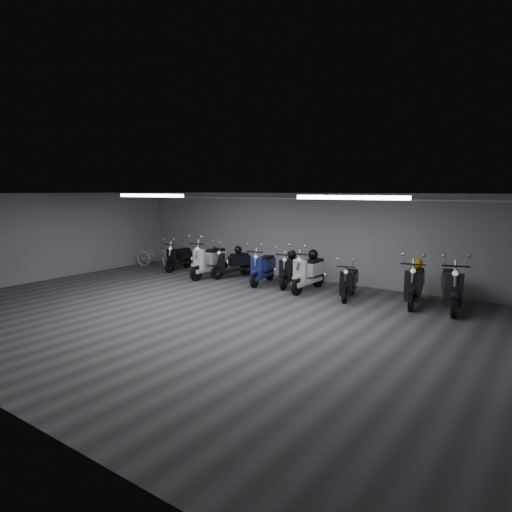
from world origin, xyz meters
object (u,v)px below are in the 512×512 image
Objects in this scene: scooter_7 at (349,277)px; scooter_8 at (415,278)px; scooter_9 at (452,281)px; scooter_6 at (308,267)px; helmet_1 at (313,254)px; helmet_2 at (238,250)px; helmet_3 at (292,255)px; scooter_5 at (289,265)px; scooter_4 at (263,263)px; scooter_1 at (178,253)px; bicycle at (156,252)px; helmet_0 at (417,264)px; scooter_2 at (209,255)px; scooter_3 at (232,259)px.

scooter_8 is (1.62, 0.34, 0.12)m from scooter_7.
scooter_6 is at bearing 165.96° from scooter_9.
helmet_1 is 1.13× the size of helmet_2.
helmet_3 is (2.11, -0.05, 0.02)m from helmet_2.
helmet_2 is at bearing 169.93° from scooter_6.
scooter_5 is 5.89× the size of helmet_1.
scooter_4 reaches higher than scooter_7.
scooter_1 is at bearing -179.70° from helmet_1.
bicycle is at bearing 178.30° from scooter_6.
scooter_4 is 4.97m from bicycle.
scooter_8 is (2.95, 0.14, -0.01)m from scooter_6.
scooter_8 is 6.49× the size of helmet_1.
scooter_4 reaches higher than helmet_3.
scooter_9 is 1.00m from helmet_0.
helmet_1 reaches higher than helmet_2.
scooter_6 is (3.67, 0.11, -0.02)m from scooter_2.
scooter_5 reaches higher than helmet_1.
scooter_5 is 5.91× the size of helmet_0.
scooter_5 is at bearing 168.64° from scooter_8.
scooter_5 is (2.25, -0.06, 0.01)m from scooter_3.
helmet_1 reaches higher than helmet_3.
scooter_9 is 7.14× the size of helmet_3.
scooter_3 reaches higher than helmet_1.
scooter_5 is at bearing 19.19° from scooter_3.
scooter_3 is (0.64, 0.43, -0.11)m from scooter_2.
scooter_2 is at bearing 172.57° from scooter_8.
scooter_2 is at bearing -168.08° from helmet_3.
helmet_1 is (0.78, 0.01, 0.39)m from scooter_5.
helmet_1 is (3.67, 0.38, 0.29)m from scooter_2.
scooter_9 is at bearing 19.26° from scooter_3.
scooter_5 is 0.88m from helmet_1.
scooter_3 is 1.07× the size of scooter_7.
helmet_2 is (2.50, 0.30, 0.29)m from scooter_1.
scooter_2 reaches higher than scooter_9.
scooter_1 is 1.05× the size of scooter_7.
scooter_5 is (2.89, 0.36, -0.10)m from scooter_2.
helmet_3 is at bearing 25.23° from scooter_3.
scooter_7 is 0.84× the size of scooter_8.
scooter_7 is at bearing -177.88° from scooter_8.
scooter_9 reaches higher than helmet_3.
scooter_2 reaches higher than scooter_3.
helmet_0 is at bearing -1.39° from helmet_2.
bicycle is at bearing 163.44° from scooter_9.
scooter_5 is 0.83m from scooter_6.
scooter_6 is 3.83m from scooter_9.
scooter_5 reaches higher than helmet_2.
helmet_0 is at bearing 2.60° from helmet_1.
helmet_0 reaches higher than helmet_2.
bicycle is (-10.43, 0.10, -0.17)m from scooter_9.
scooter_6 is at bearing -30.16° from helmet_3.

